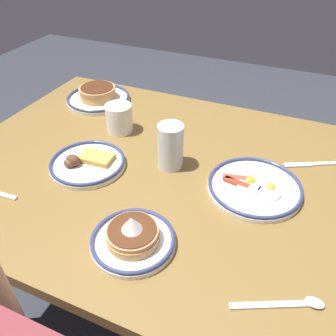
{
  "coord_description": "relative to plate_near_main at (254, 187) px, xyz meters",
  "views": [
    {
      "loc": [
        -0.39,
        0.77,
        1.4
      ],
      "look_at": [
        -0.07,
        0.03,
        0.77
      ],
      "focal_mm": 36.57,
      "sensor_mm": 36.0,
      "label": 1
    }
  ],
  "objects": [
    {
      "name": "plate_near_main",
      "position": [
        0.0,
        0.0,
        0.0
      ],
      "size": [
        0.27,
        0.27,
        0.04
      ],
      "color": "white",
      "rests_on": "dining_table"
    },
    {
      "name": "butter_knife",
      "position": [
        -0.16,
        -0.2,
        -0.01
      ],
      "size": [
        0.21,
        0.12,
        0.01
      ],
      "color": "silver",
      "rests_on": "dining_table"
    },
    {
      "name": "plate_center_pancakes",
      "position": [
        0.72,
        -0.3,
        0.01
      ],
      "size": [
        0.26,
        0.26,
        0.06
      ],
      "color": "silver",
      "rests_on": "dining_table"
    },
    {
      "name": "ground_plane",
      "position": [
        0.32,
        0.01,
        -0.76
      ],
      "size": [
        6.0,
        6.0,
        0.0
      ],
      "primitive_type": "plane",
      "color": "#2E3138"
    },
    {
      "name": "plate_far_side",
      "position": [
        0.51,
        0.09,
        0.0
      ],
      "size": [
        0.24,
        0.24,
        0.05
      ],
      "color": "silver",
      "rests_on": "dining_table"
    },
    {
      "name": "dining_table",
      "position": [
        0.32,
        0.01,
        -0.1
      ],
      "size": [
        1.28,
        0.99,
        0.74
      ],
      "color": "brown",
      "rests_on": "ground_plane"
    },
    {
      "name": "tea_spoon",
      "position": [
        -0.15,
        0.33,
        -0.01
      ],
      "size": [
        0.18,
        0.1,
        0.01
      ],
      "color": "silver",
      "rests_on": "dining_table"
    },
    {
      "name": "coffee_mug",
      "position": [
        0.52,
        -0.14,
        0.04
      ],
      "size": [
        0.12,
        0.1,
        0.1
      ],
      "color": "white",
      "rests_on": "dining_table"
    },
    {
      "name": "plate_far_companion",
      "position": [
        0.23,
        0.31,
        0.01
      ],
      "size": [
        0.21,
        0.21,
        0.09
      ],
      "color": "white",
      "rests_on": "dining_table"
    },
    {
      "name": "drinking_glass",
      "position": [
        0.27,
        -0.01,
        0.05
      ],
      "size": [
        0.08,
        0.08,
        0.14
      ],
      "color": "silver",
      "rests_on": "dining_table"
    }
  ]
}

